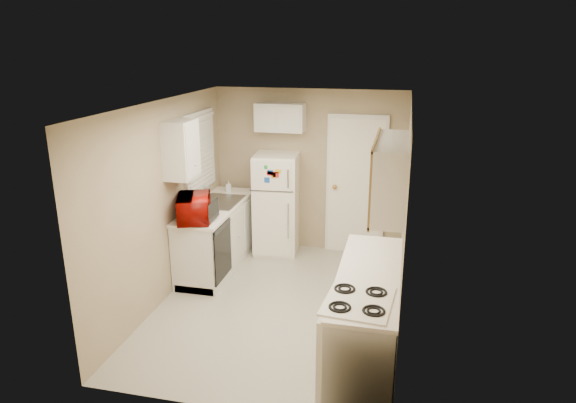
# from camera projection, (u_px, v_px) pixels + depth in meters

# --- Properties ---
(floor) EXTENTS (3.80, 3.80, 0.00)m
(floor) POSITION_uv_depth(u_px,v_px,m) (279.00, 304.00, 6.19)
(floor) COLOR beige
(floor) RESTS_ON ground
(ceiling) EXTENTS (3.80, 3.80, 0.00)m
(ceiling) POSITION_uv_depth(u_px,v_px,m) (278.00, 104.00, 5.48)
(ceiling) COLOR white
(ceiling) RESTS_ON floor
(wall_left) EXTENTS (3.80, 3.80, 0.00)m
(wall_left) POSITION_uv_depth(u_px,v_px,m) (165.00, 202.00, 6.13)
(wall_left) COLOR tan
(wall_left) RESTS_ON floor
(wall_right) EXTENTS (3.80, 3.80, 0.00)m
(wall_right) POSITION_uv_depth(u_px,v_px,m) (404.00, 219.00, 5.53)
(wall_right) COLOR tan
(wall_right) RESTS_ON floor
(wall_back) EXTENTS (2.80, 2.80, 0.00)m
(wall_back) POSITION_uv_depth(u_px,v_px,m) (309.00, 171.00, 7.60)
(wall_back) COLOR tan
(wall_back) RESTS_ON floor
(wall_front) EXTENTS (2.80, 2.80, 0.00)m
(wall_front) POSITION_uv_depth(u_px,v_px,m) (220.00, 283.00, 4.07)
(wall_front) COLOR tan
(wall_front) RESTS_ON floor
(left_counter) EXTENTS (0.60, 1.80, 0.90)m
(left_counter) POSITION_uv_depth(u_px,v_px,m) (217.00, 236.00, 7.13)
(left_counter) COLOR silver
(left_counter) RESTS_ON floor
(dishwasher) EXTENTS (0.03, 0.58, 0.72)m
(dishwasher) POSITION_uv_depth(u_px,v_px,m) (222.00, 251.00, 6.50)
(dishwasher) COLOR black
(dishwasher) RESTS_ON floor
(sink) EXTENTS (0.54, 0.74, 0.16)m
(sink) POSITION_uv_depth(u_px,v_px,m) (220.00, 205.00, 7.15)
(sink) COLOR gray
(sink) RESTS_ON left_counter
(microwave) EXTENTS (0.65, 0.50, 0.38)m
(microwave) POSITION_uv_depth(u_px,v_px,m) (194.00, 209.00, 6.35)
(microwave) COLOR #890802
(microwave) RESTS_ON left_counter
(soap_bottle) EXTENTS (0.09, 0.09, 0.17)m
(soap_bottle) POSITION_uv_depth(u_px,v_px,m) (229.00, 185.00, 7.60)
(soap_bottle) COLOR white
(soap_bottle) RESTS_ON left_counter
(window_blinds) EXTENTS (0.10, 0.98, 1.08)m
(window_blinds) POSITION_uv_depth(u_px,v_px,m) (200.00, 152.00, 6.98)
(window_blinds) COLOR silver
(window_blinds) RESTS_ON wall_left
(upper_cabinet_left) EXTENTS (0.30, 0.45, 0.70)m
(upper_cabinet_left) POSITION_uv_depth(u_px,v_px,m) (181.00, 149.00, 6.13)
(upper_cabinet_left) COLOR silver
(upper_cabinet_left) RESTS_ON wall_left
(refrigerator) EXTENTS (0.66, 0.65, 1.49)m
(refrigerator) POSITION_uv_depth(u_px,v_px,m) (277.00, 204.00, 7.55)
(refrigerator) COLOR white
(refrigerator) RESTS_ON floor
(cabinet_over_fridge) EXTENTS (0.70, 0.30, 0.40)m
(cabinet_over_fridge) POSITION_uv_depth(u_px,v_px,m) (280.00, 117.00, 7.31)
(cabinet_over_fridge) COLOR silver
(cabinet_over_fridge) RESTS_ON wall_back
(interior_door) EXTENTS (0.86, 0.06, 2.08)m
(interior_door) POSITION_uv_depth(u_px,v_px,m) (356.00, 186.00, 7.47)
(interior_door) COLOR white
(interior_door) RESTS_ON floor
(right_counter) EXTENTS (0.60, 2.00, 0.90)m
(right_counter) POSITION_uv_depth(u_px,v_px,m) (367.00, 314.00, 5.08)
(right_counter) COLOR silver
(right_counter) RESTS_ON floor
(stove) EXTENTS (0.62, 0.74, 0.84)m
(stove) POSITION_uv_depth(u_px,v_px,m) (356.00, 350.00, 4.55)
(stove) COLOR white
(stove) RESTS_ON floor
(upper_cabinet_right) EXTENTS (0.30, 1.20, 0.70)m
(upper_cabinet_right) POSITION_uv_depth(u_px,v_px,m) (391.00, 176.00, 4.92)
(upper_cabinet_right) COLOR silver
(upper_cabinet_right) RESTS_ON wall_right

